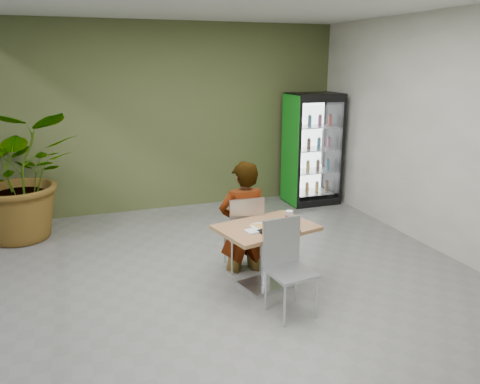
% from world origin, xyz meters
% --- Properties ---
extents(ground, '(7.00, 7.00, 0.00)m').
position_xyz_m(ground, '(0.00, 0.00, 0.00)').
color(ground, slate).
rests_on(ground, ground).
extents(room_envelope, '(6.00, 7.00, 3.20)m').
position_xyz_m(room_envelope, '(0.00, 0.00, 1.60)').
color(room_envelope, silver).
rests_on(room_envelope, ground).
extents(dining_table, '(1.20, 0.96, 0.75)m').
position_xyz_m(dining_table, '(0.32, 0.05, 0.54)').
color(dining_table, '#A88248').
rests_on(dining_table, ground).
extents(chair_far, '(0.45, 0.46, 0.97)m').
position_xyz_m(chair_far, '(0.24, 0.55, 0.57)').
color(chair_far, '#B8BBBD').
rests_on(chair_far, ground).
extents(chair_near, '(0.49, 0.49, 0.99)m').
position_xyz_m(chair_near, '(0.31, -0.50, 0.58)').
color(chair_near, '#B8BBBD').
rests_on(chair_near, ground).
extents(seated_woman, '(0.65, 0.44, 1.70)m').
position_xyz_m(seated_woman, '(0.25, 0.61, 0.55)').
color(seated_woman, black).
rests_on(seated_woman, ground).
extents(pizza_plate, '(0.31, 0.31, 0.03)m').
position_xyz_m(pizza_plate, '(0.25, 0.06, 0.77)').
color(pizza_plate, silver).
rests_on(pizza_plate, dining_table).
extents(soda_cup, '(0.09, 0.09, 0.16)m').
position_xyz_m(soda_cup, '(0.59, 0.03, 0.83)').
color(soda_cup, silver).
rests_on(soda_cup, dining_table).
extents(napkin_stack, '(0.17, 0.17, 0.02)m').
position_xyz_m(napkin_stack, '(0.10, -0.08, 0.76)').
color(napkin_stack, silver).
rests_on(napkin_stack, dining_table).
extents(cafeteria_tray, '(0.45, 0.37, 0.02)m').
position_xyz_m(cafeteria_tray, '(0.37, -0.17, 0.76)').
color(cafeteria_tray, black).
rests_on(cafeteria_tray, dining_table).
extents(beverage_fridge, '(0.92, 0.71, 2.00)m').
position_xyz_m(beverage_fridge, '(2.44, 2.95, 1.00)').
color(beverage_fridge, black).
rests_on(beverage_fridge, ground).
extents(potted_plant, '(1.73, 1.50, 1.90)m').
position_xyz_m(potted_plant, '(-2.42, 2.72, 0.95)').
color(potted_plant, '#265F27').
rests_on(potted_plant, ground).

